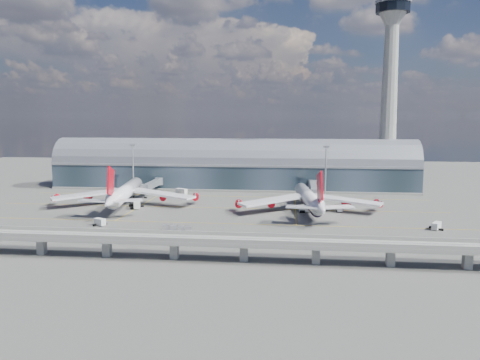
# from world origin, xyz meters

# --- Properties ---
(ground) EXTENTS (500.00, 500.00, 0.00)m
(ground) POSITION_xyz_m (0.00, 0.00, 0.00)
(ground) COLOR #474744
(ground) RESTS_ON ground
(taxi_lines) EXTENTS (200.00, 80.12, 0.01)m
(taxi_lines) POSITION_xyz_m (0.00, 22.11, 0.01)
(taxi_lines) COLOR gold
(taxi_lines) RESTS_ON ground
(terminal) EXTENTS (200.00, 30.00, 28.00)m
(terminal) POSITION_xyz_m (0.00, 77.99, 11.34)
(terminal) COLOR #212E37
(terminal) RESTS_ON ground
(control_tower) EXTENTS (19.00, 19.00, 103.00)m
(control_tower) POSITION_xyz_m (85.00, 83.00, 51.64)
(control_tower) COLOR gray
(control_tower) RESTS_ON ground
(guideway) EXTENTS (220.00, 8.50, 7.20)m
(guideway) POSITION_xyz_m (-0.00, -55.00, 5.29)
(guideway) COLOR gray
(guideway) RESTS_ON ground
(floodlight_mast_left) EXTENTS (3.00, 0.70, 25.70)m
(floodlight_mast_left) POSITION_xyz_m (-50.00, 55.00, 13.63)
(floodlight_mast_left) COLOR gray
(floodlight_mast_left) RESTS_ON ground
(floodlight_mast_right) EXTENTS (3.00, 0.70, 25.70)m
(floodlight_mast_right) POSITION_xyz_m (50.00, 55.00, 13.63)
(floodlight_mast_right) COLOR gray
(floodlight_mast_right) RESTS_ON ground
(airliner_left) EXTENTS (66.77, 70.26, 21.44)m
(airliner_left) POSITION_xyz_m (-41.97, 20.04, 6.12)
(airliner_left) COLOR white
(airliner_left) RESTS_ON ground
(airliner_right) EXTENTS (63.16, 66.05, 20.95)m
(airliner_right) POSITION_xyz_m (40.57, 15.83, 5.43)
(airliner_right) COLOR white
(airliner_right) RESTS_ON ground
(jet_bridge_left) EXTENTS (4.40, 28.00, 7.25)m
(jet_bridge_left) POSITION_xyz_m (-38.82, 53.12, 5.18)
(jet_bridge_left) COLOR gray
(jet_bridge_left) RESTS_ON ground
(jet_bridge_right) EXTENTS (4.40, 32.00, 7.25)m
(jet_bridge_right) POSITION_xyz_m (43.86, 51.18, 5.18)
(jet_bridge_right) COLOR gray
(jet_bridge_right) RESTS_ON ground
(service_truck_0) EXTENTS (4.84, 8.43, 3.32)m
(service_truck_0) POSITION_xyz_m (-34.72, 15.22, 1.71)
(service_truck_0) COLOR silver
(service_truck_0) RESTS_ON ground
(service_truck_1) EXTENTS (5.07, 4.12, 2.68)m
(service_truck_1) POSITION_xyz_m (-37.69, -18.37, 1.35)
(service_truck_1) COLOR silver
(service_truck_1) RESTS_ON ground
(service_truck_2) EXTENTS (8.24, 2.99, 2.93)m
(service_truck_2) POSITION_xyz_m (40.44, 14.19, 1.53)
(service_truck_2) COLOR silver
(service_truck_2) RESTS_ON ground
(service_truck_3) EXTENTS (4.60, 5.70, 2.62)m
(service_truck_3) POSITION_xyz_m (84.99, -10.80, 1.34)
(service_truck_3) COLOR silver
(service_truck_3) RESTS_ON ground
(service_truck_4) EXTENTS (2.64, 4.92, 2.78)m
(service_truck_4) POSITION_xyz_m (53.41, 17.76, 1.40)
(service_truck_4) COLOR silver
(service_truck_4) RESTS_ON ground
(service_truck_5) EXTENTS (6.79, 5.30, 3.10)m
(service_truck_5) POSITION_xyz_m (-23.68, 52.65, 1.58)
(service_truck_5) COLOR silver
(service_truck_5) RESTS_ON ground
(cargo_train_0) EXTENTS (7.41, 3.51, 1.63)m
(cargo_train_0) POSITION_xyz_m (5.32, -36.59, 0.85)
(cargo_train_0) COLOR gray
(cargo_train_0) RESTS_ON ground
(cargo_train_1) EXTENTS (11.51, 4.32, 1.90)m
(cargo_train_1) POSITION_xyz_m (-6.97, -23.73, 0.99)
(cargo_train_1) COLOR gray
(cargo_train_1) RESTS_ON ground
(cargo_train_2) EXTENTS (7.34, 3.04, 1.61)m
(cargo_train_2) POSITION_xyz_m (32.20, -30.76, 0.84)
(cargo_train_2) COLOR gray
(cargo_train_2) RESTS_ON ground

